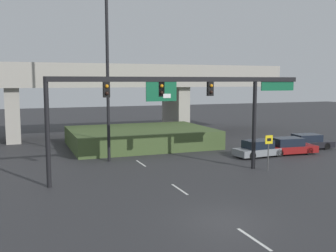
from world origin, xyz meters
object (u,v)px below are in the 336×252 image
object	(u,v)px
parked_sedan_near_right	(259,149)
signal_gantry	(178,95)
parked_sedan_mid_right	(289,147)
parked_sedan_far_right	(308,142)
highway_light_pole_near	(107,55)
speed_limit_sign	(269,147)

from	to	relation	value
parked_sedan_near_right	signal_gantry	bearing A→B (deg)	-161.53
parked_sedan_near_right	parked_sedan_mid_right	world-z (taller)	parked_sedan_mid_right
parked_sedan_far_right	parked_sedan_mid_right	bearing A→B (deg)	-149.37
highway_light_pole_near	parked_sedan_far_right	bearing A→B (deg)	-2.95
speed_limit_sign	parked_sedan_near_right	distance (m)	5.43
highway_light_pole_near	parked_sedan_far_right	size ratio (longest dim) A/B	3.40
signal_gantry	parked_sedan_mid_right	world-z (taller)	signal_gantry
highway_light_pole_near	parked_sedan_near_right	size ratio (longest dim) A/B	3.55
parked_sedan_near_right	highway_light_pole_near	bearing A→B (deg)	163.87
signal_gantry	parked_sedan_mid_right	size ratio (longest dim) A/B	3.67
highway_light_pole_near	parked_sedan_near_right	distance (m)	14.51
signal_gantry	parked_sedan_far_right	distance (m)	16.81
signal_gantry	parked_sedan_near_right	world-z (taller)	signal_gantry
signal_gantry	highway_light_pole_near	bearing A→B (deg)	117.59
signal_gantry	speed_limit_sign	xyz separation A→B (m)	(6.40, -1.08, -3.67)
signal_gantry	parked_sedan_far_right	xyz separation A→B (m)	(15.24, 5.29, -4.72)
signal_gantry	speed_limit_sign	distance (m)	7.46
parked_sedan_near_right	speed_limit_sign	bearing A→B (deg)	-121.11
parked_sedan_near_right	parked_sedan_mid_right	distance (m)	3.02
speed_limit_sign	parked_sedan_far_right	distance (m)	10.95
parked_sedan_near_right	parked_sedan_mid_right	xyz separation A→B (m)	(3.02, 0.05, 0.02)
signal_gantry	parked_sedan_near_right	size ratio (longest dim) A/B	3.98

